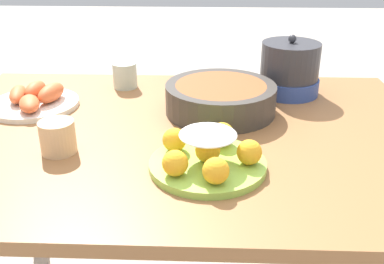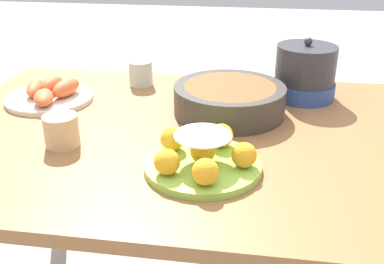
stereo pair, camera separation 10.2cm
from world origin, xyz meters
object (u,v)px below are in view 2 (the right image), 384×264
Objects in this scene: dining_table at (183,163)px; cup_near at (61,131)px; warming_pot at (305,73)px; cup_far at (141,73)px; cake_plate at (202,156)px; seafood_platter at (50,94)px; serving_bowl at (229,99)px.

cup_near is (-0.26, -0.13, 0.13)m from dining_table.
cup_far is at bearing 175.97° from warming_pot.
cake_plate reaches higher than seafood_platter.
warming_pot is at bearing 10.77° from seafood_platter.
cake_plate reaches higher than serving_bowl.
serving_bowl is 1.19× the size of seafood_platter.
dining_table is at bearing -137.94° from warming_pot.
serving_bowl is (0.11, 0.12, 0.14)m from dining_table.
seafood_platter is at bearing 161.02° from dining_table.
serving_bowl is at bearing 49.82° from dining_table.
cake_plate is 0.53m from warming_pot.
warming_pot is (0.73, 0.14, 0.05)m from seafood_platter.
seafood_platter is at bearing 119.64° from cup_near.
serving_bowl is 0.35m from cup_far.
warming_pot is (0.31, 0.28, 0.17)m from dining_table.
cake_plate is 1.00× the size of seafood_platter.
cup_far is 0.43× the size of warming_pot.
seafood_platter is 3.20× the size of cup_far.
dining_table is 0.21m from serving_bowl.
dining_table is 0.46m from seafood_platter.
dining_table is 0.39m from cup_far.
cup_far is (-0.29, 0.19, -0.00)m from serving_bowl.
cake_plate is 1.37× the size of warming_pot.
warming_pot is (0.50, -0.04, 0.04)m from cup_far.
cake_plate is at bearing -68.79° from dining_table.
cup_far is (0.07, 0.44, 0.00)m from cup_near.
warming_pot is at bearing 37.20° from serving_bowl.
warming_pot is at bearing 42.06° from dining_table.
cake_plate is at bearing -95.92° from serving_bowl.
serving_bowl reaches higher than seafood_platter.
dining_table is at bearing -18.98° from seafood_platter.
cake_plate is at bearing -10.41° from cup_near.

